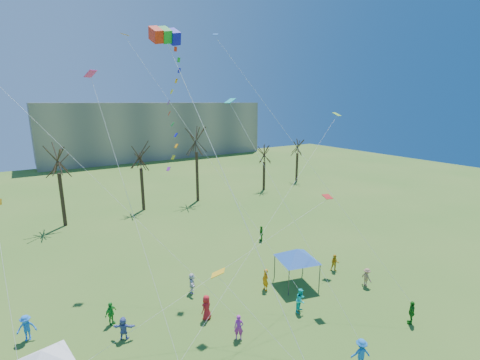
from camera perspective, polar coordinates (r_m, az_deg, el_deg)
distant_building at (r=97.69m, az=-14.07°, el=8.27°), size 60.00×14.00×15.00m
bare_tree_row at (r=48.80m, az=-15.93°, el=3.20°), size 70.09×7.59×12.09m
big_box_kite at (r=20.83m, az=-10.53°, el=11.50°), size 2.02×6.97×20.60m
canopy_tent_white at (r=21.92m, az=-30.65°, el=-24.66°), size 3.70×3.70×2.81m
canopy_tent_blue at (r=29.10m, az=9.72°, el=-12.38°), size 4.16×4.16×3.23m
festival_crowd at (r=23.94m, az=-5.21°, el=-23.69°), size 26.78×19.15×1.86m
small_kites_aloft at (r=23.33m, az=-7.85°, el=7.38°), size 30.02×20.30×30.61m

